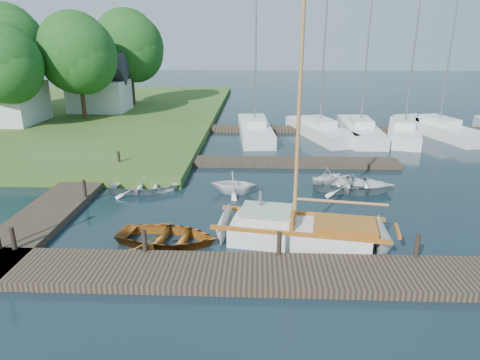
{
  "coord_description": "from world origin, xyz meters",
  "views": [
    {
      "loc": [
        0.72,
        -17.75,
        7.19
      ],
      "look_at": [
        0.0,
        0.0,
        1.2
      ],
      "focal_mm": 32.0,
      "sensor_mm": 36.0,
      "label": 1
    }
  ],
  "objects_px": {
    "mooring_post_0": "(13,238)",
    "marina_boat_4": "(404,131)",
    "mooring_post_2": "(279,243)",
    "mooring_post_5": "(119,158)",
    "marina_boat_2": "(319,129)",
    "tree_4": "(8,46)",
    "sailboat": "(304,233)",
    "house_c": "(99,88)",
    "marina_boat_5": "(439,128)",
    "tree_2": "(4,64)",
    "tree_7": "(130,47)",
    "tender_a": "(144,184)",
    "dinghy": "(167,234)",
    "tree_3": "(78,54)",
    "marina_boat_3": "(360,129)",
    "tender_d": "(329,175)",
    "mooring_post_1": "(144,241)",
    "tender_c": "(353,183)",
    "tender_b": "(235,182)",
    "marina_boat_1": "(255,128)",
    "mooring_post_4": "(84,189)"
  },
  "relations": [
    {
      "from": "tender_d",
      "to": "tree_7",
      "type": "distance_m",
      "value": 28.78
    },
    {
      "from": "tender_a",
      "to": "marina_boat_3",
      "type": "bearing_deg",
      "value": -50.37
    },
    {
      "from": "marina_boat_3",
      "to": "tree_3",
      "type": "bearing_deg",
      "value": 82.06
    },
    {
      "from": "marina_boat_4",
      "to": "tree_4",
      "type": "distance_m",
      "value": 35.07
    },
    {
      "from": "marina_boat_1",
      "to": "mooring_post_0",
      "type": "bearing_deg",
      "value": 152.51
    },
    {
      "from": "mooring_post_1",
      "to": "marina_boat_2",
      "type": "height_order",
      "value": "marina_boat_2"
    },
    {
      "from": "marina_boat_2",
      "to": "tree_4",
      "type": "bearing_deg",
      "value": 55.82
    },
    {
      "from": "tender_a",
      "to": "tree_7",
      "type": "relative_size",
      "value": 0.36
    },
    {
      "from": "tender_b",
      "to": "marina_boat_1",
      "type": "height_order",
      "value": "marina_boat_1"
    },
    {
      "from": "tree_4",
      "to": "marina_boat_2",
      "type": "bearing_deg",
      "value": -16.28
    },
    {
      "from": "marina_boat_4",
      "to": "tree_2",
      "type": "bearing_deg",
      "value": 107.21
    },
    {
      "from": "mooring_post_0",
      "to": "tender_d",
      "type": "xyz_separation_m",
      "value": [
        11.91,
        8.11,
        -0.21
      ]
    },
    {
      "from": "marina_boat_1",
      "to": "tree_2",
      "type": "height_order",
      "value": "marina_boat_1"
    },
    {
      "from": "tree_2",
      "to": "tree_7",
      "type": "height_order",
      "value": "tree_7"
    },
    {
      "from": "dinghy",
      "to": "tender_b",
      "type": "distance_m",
      "value": 5.74
    },
    {
      "from": "mooring_post_0",
      "to": "dinghy",
      "type": "xyz_separation_m",
      "value": [
        5.01,
        1.19,
        -0.32
      ]
    },
    {
      "from": "mooring_post_0",
      "to": "tree_4",
      "type": "relative_size",
      "value": 0.08
    },
    {
      "from": "mooring_post_2",
      "to": "mooring_post_4",
      "type": "xyz_separation_m",
      "value": [
        -8.5,
        5.0,
        0.0
      ]
    },
    {
      "from": "tender_d",
      "to": "tender_c",
      "type": "bearing_deg",
      "value": -166.95
    },
    {
      "from": "sailboat",
      "to": "tree_4",
      "type": "relative_size",
      "value": 1.02
    },
    {
      "from": "sailboat",
      "to": "mooring_post_1",
      "type": "bearing_deg",
      "value": -155.6
    },
    {
      "from": "tree_4",
      "to": "tree_3",
      "type": "bearing_deg",
      "value": -26.57
    },
    {
      "from": "tree_3",
      "to": "mooring_post_0",
      "type": "bearing_deg",
      "value": -74.26
    },
    {
      "from": "tree_3",
      "to": "tender_d",
      "type": "bearing_deg",
      "value": -39.06
    },
    {
      "from": "marina_boat_2",
      "to": "marina_boat_3",
      "type": "xyz_separation_m",
      "value": [
        3.05,
        0.11,
        -0.01
      ]
    },
    {
      "from": "mooring_post_0",
      "to": "dinghy",
      "type": "height_order",
      "value": "mooring_post_0"
    },
    {
      "from": "dinghy",
      "to": "marina_boat_4",
      "type": "bearing_deg",
      "value": -30.77
    },
    {
      "from": "tree_2",
      "to": "tree_4",
      "type": "height_order",
      "value": "tree_4"
    },
    {
      "from": "mooring_post_0",
      "to": "tender_a",
      "type": "height_order",
      "value": "mooring_post_0"
    },
    {
      "from": "marina_boat_5",
      "to": "marina_boat_2",
      "type": "bearing_deg",
      "value": 78.6
    },
    {
      "from": "marina_boat_4",
      "to": "house_c",
      "type": "bearing_deg",
      "value": 89.91
    },
    {
      "from": "sailboat",
      "to": "marina_boat_5",
      "type": "height_order",
      "value": "marina_boat_5"
    },
    {
      "from": "tender_d",
      "to": "tree_3",
      "type": "bearing_deg",
      "value": 16.13
    },
    {
      "from": "mooring_post_0",
      "to": "marina_boat_4",
      "type": "relative_size",
      "value": 0.07
    },
    {
      "from": "mooring_post_0",
      "to": "mooring_post_1",
      "type": "bearing_deg",
      "value": 0.0
    },
    {
      "from": "tree_2",
      "to": "tree_3",
      "type": "distance_m",
      "value": 5.68
    },
    {
      "from": "tender_b",
      "to": "tender_d",
      "type": "bearing_deg",
      "value": -64.59
    },
    {
      "from": "mooring_post_2",
      "to": "mooring_post_5",
      "type": "bearing_deg",
      "value": 130.36
    },
    {
      "from": "mooring_post_1",
      "to": "marina_boat_4",
      "type": "bearing_deg",
      "value": 52.15
    },
    {
      "from": "tender_b",
      "to": "tree_2",
      "type": "height_order",
      "value": "tree_2"
    },
    {
      "from": "sailboat",
      "to": "house_c",
      "type": "xyz_separation_m",
      "value": [
        -16.48,
        25.49,
        2.24
      ]
    },
    {
      "from": "marina_boat_4",
      "to": "tree_7",
      "type": "bearing_deg",
      "value": 80.24
    },
    {
      "from": "dinghy",
      "to": "tree_3",
      "type": "height_order",
      "value": "tree_3"
    },
    {
      "from": "mooring_post_1",
      "to": "marina_boat_3",
      "type": "height_order",
      "value": "marina_boat_3"
    },
    {
      "from": "marina_boat_1",
      "to": "tree_7",
      "type": "xyz_separation_m",
      "value": [
        -12.55,
        11.89,
        5.64
      ]
    },
    {
      "from": "tender_b",
      "to": "tender_c",
      "type": "height_order",
      "value": "tender_b"
    },
    {
      "from": "marina_boat_2",
      "to": "tree_7",
      "type": "height_order",
      "value": "marina_boat_2"
    },
    {
      "from": "dinghy",
      "to": "marina_boat_2",
      "type": "xyz_separation_m",
      "value": [
        7.89,
        17.86,
        0.2
      ]
    },
    {
      "from": "mooring_post_2",
      "to": "tender_d",
      "type": "bearing_deg",
      "value": 70.26
    },
    {
      "from": "mooring_post_5",
      "to": "tender_c",
      "type": "distance_m",
      "value": 12.77
    }
  ]
}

